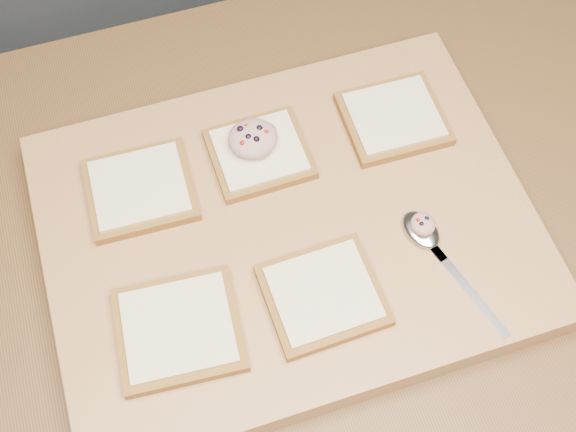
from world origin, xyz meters
name	(u,v)px	position (x,y,z in m)	size (l,w,h in m)	color
ground	(359,394)	(0.00, 0.00, 0.00)	(4.00, 4.00, 0.00)	#515459
island_counter	(382,328)	(0.00, 0.00, 0.45)	(2.00, 0.80, 0.90)	slate
cutting_board	(288,230)	(-0.17, 0.01, 0.92)	(0.55, 0.42, 0.04)	tan
bread_far_left	(140,189)	(-0.32, 0.10, 0.95)	(0.12, 0.11, 0.02)	#976427
bread_far_center	(259,153)	(-0.18, 0.10, 0.95)	(0.11, 0.11, 0.02)	#976427
bread_far_right	(394,118)	(-0.01, 0.10, 0.95)	(0.12, 0.11, 0.02)	#976427
bread_near_left	(179,329)	(-0.32, -0.08, 0.95)	(0.14, 0.13, 0.02)	#976427
bread_near_center	(323,295)	(-0.16, -0.09, 0.95)	(0.12, 0.11, 0.02)	#976427
tuna_salad_dollop	(253,138)	(-0.18, 0.11, 0.97)	(0.06, 0.06, 0.03)	tan
spoon	(428,238)	(-0.03, -0.06, 0.95)	(0.07, 0.17, 0.01)	silver
spoon_salad	(423,224)	(-0.03, -0.05, 0.96)	(0.03, 0.03, 0.02)	tan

